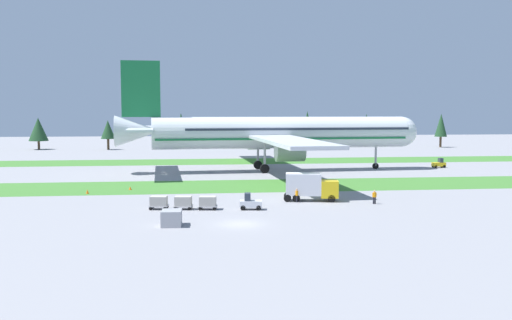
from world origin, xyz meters
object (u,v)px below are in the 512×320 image
at_px(cargo_dolly_second, 183,202).
at_px(taxiway_marker_1, 130,188).
at_px(taxiway_marker_0, 301,185).
at_px(cargo_dolly_lead, 208,202).
at_px(catering_truck, 310,186).
at_px(uld_container_1, 171,219).
at_px(cargo_dolly_third, 159,202).
at_px(pushback_tractor, 439,164).
at_px(taxiway_marker_2, 87,192).
at_px(airliner, 273,133).
at_px(ground_crew_marshaller, 374,196).
at_px(ground_crew_loader, 297,195).
at_px(uld_container_0, 172,217).
at_px(baggage_tug, 250,203).

height_order(cargo_dolly_second, taxiway_marker_1, cargo_dolly_second).
bearing_deg(taxiway_marker_0, cargo_dolly_lead, -129.31).
xyz_separation_m(catering_truck, uld_container_1, (-17.21, -14.02, -1.15)).
height_order(cargo_dolly_third, taxiway_marker_0, cargo_dolly_third).
relative_size(pushback_tractor, taxiway_marker_2, 4.51).
bearing_deg(cargo_dolly_lead, airliner, 169.19).
relative_size(ground_crew_marshaller, taxiway_marker_2, 2.93).
height_order(cargo_dolly_second, taxiway_marker_2, cargo_dolly_second).
height_order(cargo_dolly_second, ground_crew_loader, ground_crew_loader).
distance_m(pushback_tractor, uld_container_1, 73.60).
relative_size(cargo_dolly_third, uld_container_1, 1.19).
bearing_deg(catering_truck, cargo_dolly_second, -65.04).
relative_size(cargo_dolly_third, taxiway_marker_1, 4.91).
height_order(uld_container_0, taxiway_marker_2, uld_container_0).
xyz_separation_m(taxiway_marker_0, taxiway_marker_1, (-25.59, -0.28, -0.07)).
relative_size(airliner, cargo_dolly_lead, 30.53).
distance_m(airliner, cargo_dolly_lead, 43.25).
height_order(airliner, uld_container_0, airliner).
bearing_deg(cargo_dolly_second, ground_crew_loader, 111.55).
bearing_deg(airliner, taxiway_marker_1, -50.29).
relative_size(uld_container_0, taxiway_marker_1, 4.13).
bearing_deg(pushback_tractor, baggage_tug, 131.58).
bearing_deg(taxiway_marker_0, pushback_tractor, 36.44).
relative_size(cargo_dolly_second, taxiway_marker_1, 4.91).
bearing_deg(ground_crew_marshaller, uld_container_1, -162.87).
bearing_deg(uld_container_0, cargo_dolly_second, 83.70).
height_order(cargo_dolly_lead, uld_container_0, uld_container_0).
height_order(pushback_tractor, taxiway_marker_1, pushback_tractor).
relative_size(airliner, taxiway_marker_1, 149.87).
xyz_separation_m(catering_truck, taxiway_marker_2, (-29.82, 9.58, -1.66)).
xyz_separation_m(baggage_tug, taxiway_marker_0, (9.66, 18.54, -0.50)).
height_order(cargo_dolly_second, pushback_tractor, pushback_tractor).
height_order(uld_container_1, taxiway_marker_2, uld_container_1).
height_order(cargo_dolly_lead, cargo_dolly_third, same).
bearing_deg(uld_container_0, cargo_dolly_lead, 65.39).
bearing_deg(airliner, ground_crew_loader, -6.78).
bearing_deg(cargo_dolly_second, ground_crew_marshaller, 100.44).
relative_size(cargo_dolly_second, taxiway_marker_0, 3.77).
height_order(cargo_dolly_lead, ground_crew_loader, ground_crew_loader).
relative_size(catering_truck, taxiway_marker_1, 14.95).
relative_size(ground_crew_loader, taxiway_marker_1, 3.59).
distance_m(ground_crew_marshaller, taxiway_marker_2, 39.41).
height_order(cargo_dolly_third, ground_crew_marshaller, ground_crew_marshaller).
distance_m(cargo_dolly_second, ground_crew_marshaller, 23.70).
xyz_separation_m(baggage_tug, cargo_dolly_third, (-10.73, 1.43, 0.10)).
height_order(pushback_tractor, uld_container_1, pushback_tractor).
relative_size(uld_container_0, taxiway_marker_2, 3.37).
xyz_separation_m(airliner, catering_truck, (-0.18, -35.84, -5.48)).
xyz_separation_m(cargo_dolly_second, taxiway_marker_0, (17.51, 17.49, -0.60)).
height_order(catering_truck, ground_crew_marshaller, catering_truck).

